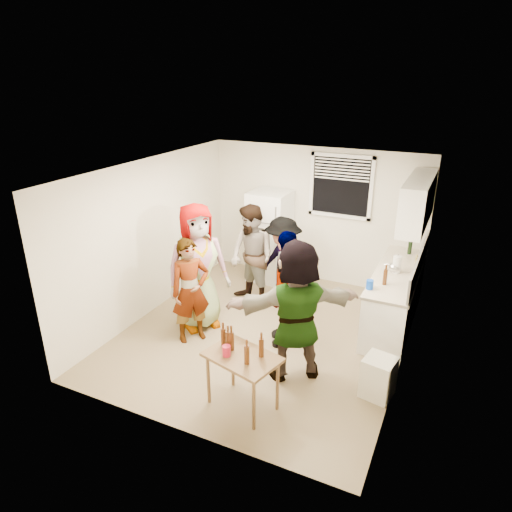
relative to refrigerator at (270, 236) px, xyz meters
The scene contains 23 objects.
room 2.20m from the refrigerator, 68.25° to the right, with size 4.00×4.50×2.50m, color silver, non-canonical shape.
window 1.60m from the refrigerator, 15.38° to the left, with size 1.12×0.10×1.06m, color white, non-canonical shape.
refrigerator is the anchor object (origin of this frame).
counter_lower 2.59m from the refrigerator, 16.59° to the right, with size 0.60×2.20×0.86m, color white.
countertop 2.56m from the refrigerator, 16.59° to the right, with size 0.64×2.22×0.04m, color beige.
backsplash 2.84m from the refrigerator, 14.94° to the right, with size 0.03×2.20×0.36m, color #ABA59E.
upper_cabinets 2.85m from the refrigerator, 11.61° to the right, with size 0.34×1.60×0.70m, color white.
kettle 2.53m from the refrigerator, 18.53° to the right, with size 0.23×0.19×0.19m, color silver, non-canonical shape.
paper_towel 2.56m from the refrigerator, 18.36° to the right, with size 0.12×0.12×0.26m, color white.
wine_bottle 2.50m from the refrigerator, ahead, with size 0.07×0.07×0.27m, color black.
beer_bottle_counter 2.69m from the refrigerator, 28.99° to the right, with size 0.06×0.06×0.22m, color #47230C.
blue_cup 2.68m from the refrigerator, 35.07° to the right, with size 0.10×0.10×0.13m, color blue.
picture_frame 2.70m from the refrigerator, ahead, with size 0.02×0.17×0.14m, color #CCB953.
trash_bin 3.72m from the refrigerator, 45.10° to the right, with size 0.35×0.35×0.52m, color silver.
serving_table 3.77m from the refrigerator, 71.19° to the right, with size 0.83×0.56×0.70m, color brown, non-canonical shape.
beer_bottle_table 3.57m from the refrigerator, 73.44° to the right, with size 0.06×0.06×0.24m, color #47230C.
red_cup 3.69m from the refrigerator, 73.95° to the right, with size 0.10×0.10×0.13m, color #B2182F.
guest_grey 2.25m from the refrigerator, 97.74° to the right, with size 0.96×1.97×0.63m, color gray.
guest_stripe 2.61m from the refrigerator, 93.77° to the right, with size 0.57×1.57×0.38m, color #141933.
guest_back_left 1.38m from the refrigerator, 81.90° to the right, with size 0.84×1.73×0.66m, color brown.
guest_back_right 1.50m from the refrigerator, 56.44° to the right, with size 1.03×1.60×0.59m, color #414146.
guest_black 2.40m from the refrigerator, 60.08° to the right, with size 1.01×1.72×0.42m, color black.
guest_orange 3.15m from the refrigerator, 60.02° to the right, with size 1.74×1.87×0.55m, color #D86548.
Camera 1 is at (2.45, -5.49, 3.71)m, focal length 32.00 mm.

